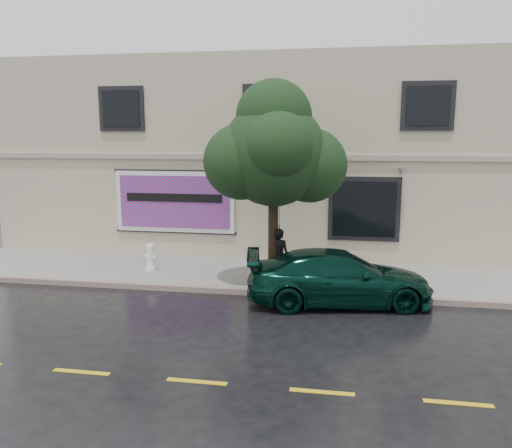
% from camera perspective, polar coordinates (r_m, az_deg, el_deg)
% --- Properties ---
extents(ground, '(90.00, 90.00, 0.00)m').
position_cam_1_polar(ground, '(12.42, -2.19, -10.17)').
color(ground, black).
rests_on(ground, ground).
extents(sidewalk, '(20.00, 3.50, 0.15)m').
position_cam_1_polar(sidewalk, '(15.44, 0.26, -5.80)').
color(sidewalk, '#97958F').
rests_on(sidewalk, ground).
extents(curb, '(20.00, 0.18, 0.16)m').
position_cam_1_polar(curb, '(13.79, -0.92, -7.76)').
color(curb, slate).
rests_on(curb, ground).
extents(road_marking, '(19.00, 0.12, 0.01)m').
position_cam_1_polar(road_marking, '(9.31, -6.78, -17.45)').
color(road_marking, gold).
rests_on(road_marking, ground).
extents(building, '(20.00, 8.12, 7.00)m').
position_cam_1_polar(building, '(20.56, 2.88, 7.82)').
color(building, '#BDB198').
rests_on(building, ground).
extents(billboard, '(4.30, 0.16, 2.20)m').
position_cam_1_polar(billboard, '(17.40, -9.30, 2.52)').
color(billboard, white).
rests_on(billboard, ground).
extents(car, '(5.02, 2.85, 1.38)m').
position_cam_1_polar(car, '(13.11, 9.44, -6.04)').
color(car, black).
rests_on(car, ground).
extents(pedestrian, '(0.64, 0.48, 1.60)m').
position_cam_1_polar(pedestrian, '(14.07, 2.62, -3.70)').
color(pedestrian, black).
rests_on(pedestrian, sidewalk).
extents(umbrella, '(1.29, 1.29, 0.73)m').
position_cam_1_polar(umbrella, '(13.84, 2.66, 1.00)').
color(umbrella, black).
rests_on(umbrella, pedestrian).
extents(street_tree, '(2.87, 2.87, 5.09)m').
position_cam_1_polar(street_tree, '(13.74, 2.03, 7.92)').
color(street_tree, black).
rests_on(street_tree, sidewalk).
extents(fire_hydrant, '(0.35, 0.33, 0.85)m').
position_cam_1_polar(fire_hydrant, '(15.96, -11.94, -3.69)').
color(fire_hydrant, white).
rests_on(fire_hydrant, sidewalk).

